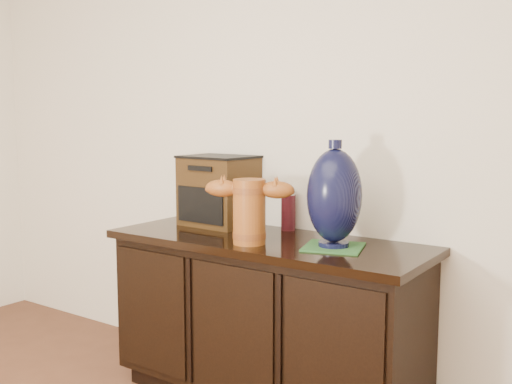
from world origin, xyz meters
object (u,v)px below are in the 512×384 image
Objects in this scene: sideboard at (266,318)px; lamp_base at (334,196)px; spray_can at (288,210)px; terracotta_vessel at (249,208)px; tv_radio at (219,191)px.

sideboard is 0.67m from lamp_base.
lamp_base reaches higher than spray_can.
lamp_base reaches higher than terracotta_vessel.
spray_can is (-0.02, 0.22, 0.47)m from sideboard.
lamp_base is at bearing 0.33° from terracotta_vessel.
tv_radio is (-0.38, 0.14, 0.54)m from sideboard.
terracotta_vessel reaches higher than sideboard.
sideboard is 7.41× the size of spray_can.
sideboard is at bearing -84.39° from spray_can.
sideboard is 3.35× the size of lamp_base.
terracotta_vessel is at bearing -33.27° from tv_radio.
lamp_base reaches higher than sideboard.
sideboard is at bearing 179.48° from lamp_base.
terracotta_vessel is 1.94× the size of spray_can.
spray_can is at bearing 72.69° from terracotta_vessel.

